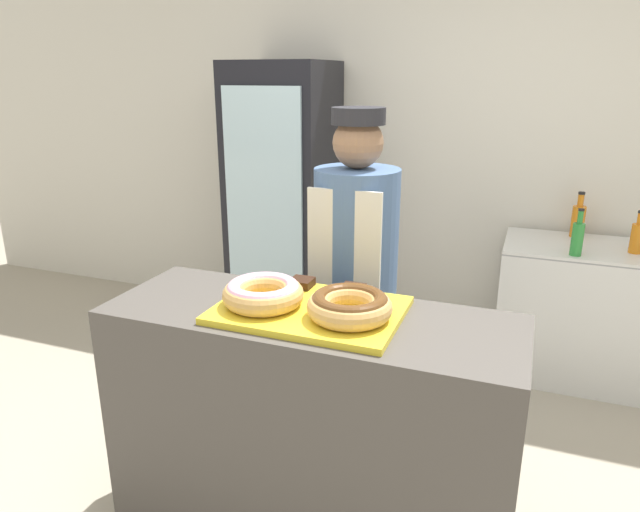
% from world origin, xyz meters
% --- Properties ---
extents(wall_back, '(8.00, 0.06, 2.70)m').
position_xyz_m(wall_back, '(0.00, 2.13, 1.35)').
color(wall_back, silver).
rests_on(wall_back, ground_plane).
extents(display_counter, '(1.47, 0.53, 0.96)m').
position_xyz_m(display_counter, '(0.00, 0.00, 0.48)').
color(display_counter, '#4C4742').
rests_on(display_counter, ground_plane).
extents(serving_tray, '(0.64, 0.45, 0.02)m').
position_xyz_m(serving_tray, '(0.00, 0.00, 0.97)').
color(serving_tray, yellow).
rests_on(serving_tray, display_counter).
extents(donut_light_glaze, '(0.29, 0.29, 0.09)m').
position_xyz_m(donut_light_glaze, '(-0.16, -0.04, 1.03)').
color(donut_light_glaze, tan).
rests_on(donut_light_glaze, serving_tray).
extents(donut_chocolate_glaze, '(0.29, 0.29, 0.09)m').
position_xyz_m(donut_chocolate_glaze, '(0.16, -0.04, 1.03)').
color(donut_chocolate_glaze, tan).
rests_on(donut_chocolate_glaze, serving_tray).
extents(brownie_back_left, '(0.08, 0.08, 0.03)m').
position_xyz_m(brownie_back_left, '(-0.10, 0.17, 1.00)').
color(brownie_back_left, black).
rests_on(brownie_back_left, serving_tray).
extents(brownie_back_right, '(0.08, 0.08, 0.03)m').
position_xyz_m(brownie_back_right, '(0.10, 0.17, 1.00)').
color(brownie_back_right, black).
rests_on(brownie_back_right, serving_tray).
extents(baker_person, '(0.37, 0.37, 1.63)m').
position_xyz_m(baker_person, '(-0.02, 0.59, 0.86)').
color(baker_person, '#4C4C51').
rests_on(baker_person, ground_plane).
extents(beverage_fridge, '(0.64, 0.62, 1.84)m').
position_xyz_m(beverage_fridge, '(-0.90, 1.76, 0.92)').
color(beverage_fridge, black).
rests_on(beverage_fridge, ground_plane).
extents(chest_freezer, '(0.86, 0.58, 0.82)m').
position_xyz_m(chest_freezer, '(0.99, 1.77, 0.41)').
color(chest_freezer, silver).
rests_on(chest_freezer, ground_plane).
extents(bottle_orange, '(0.07, 0.07, 0.24)m').
position_xyz_m(bottle_orange, '(1.24, 1.72, 0.91)').
color(bottle_orange, orange).
rests_on(bottle_orange, chest_freezer).
extents(bottle_green, '(0.06, 0.06, 0.26)m').
position_xyz_m(bottle_green, '(0.93, 1.55, 0.92)').
color(bottle_green, '#2D8C38').
rests_on(bottle_green, chest_freezer).
extents(bottle_orange_b, '(0.08, 0.08, 0.27)m').
position_xyz_m(bottle_orange_b, '(0.95, 1.96, 0.92)').
color(bottle_orange_b, orange).
rests_on(bottle_orange_b, chest_freezer).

